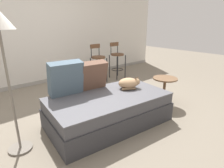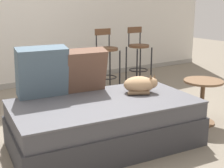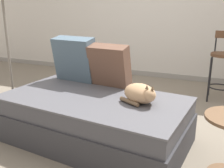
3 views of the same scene
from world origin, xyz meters
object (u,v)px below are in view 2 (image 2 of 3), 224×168
(couch, at_px, (105,122))
(bar_stool_near_window, at_px, (107,56))
(bar_stool_by_doorway, at_px, (138,52))
(side_table, at_px, (202,95))
(throw_pillow_corner, at_px, (42,72))
(throw_pillow_middle, at_px, (85,70))
(cat, at_px, (140,85))

(couch, relative_size, bar_stool_near_window, 1.95)
(couch, height_order, bar_stool_by_doorway, bar_stool_by_doorway)
(bar_stool_near_window, relative_size, side_table, 1.86)
(throw_pillow_corner, xyz_separation_m, bar_stool_near_window, (1.56, 1.31, -0.17))
(couch, relative_size, throw_pillow_middle, 4.10)
(throw_pillow_middle, height_order, side_table, throw_pillow_middle)
(couch, bearing_deg, throw_pillow_corner, 135.72)
(couch, height_order, throw_pillow_corner, throw_pillow_corner)
(cat, relative_size, side_table, 0.77)
(throw_pillow_corner, distance_m, side_table, 1.81)
(cat, bearing_deg, throw_pillow_middle, 142.14)
(throw_pillow_corner, distance_m, cat, 1.00)
(cat, distance_m, bar_stool_by_doorway, 2.15)
(throw_pillow_corner, xyz_separation_m, side_table, (1.68, -0.56, -0.37))
(throw_pillow_corner, height_order, cat, throw_pillow_corner)
(throw_pillow_middle, distance_m, cat, 0.60)
(cat, bearing_deg, bar_stool_near_window, 68.92)
(throw_pillow_middle, bearing_deg, cat, -37.86)
(bar_stool_by_doorway, bearing_deg, side_table, -105.48)
(bar_stool_near_window, height_order, bar_stool_by_doorway, same)
(throw_pillow_corner, relative_size, side_table, 0.99)
(cat, xyz_separation_m, side_table, (0.78, -0.16, -0.21))
(bar_stool_by_doorway, bearing_deg, couch, -135.10)
(cat, xyz_separation_m, bar_stool_by_doorway, (1.29, 1.71, -0.00))
(bar_stool_near_window, bearing_deg, throw_pillow_corner, -139.99)
(cat, bearing_deg, bar_stool_by_doorway, 52.89)
(cat, xyz_separation_m, bar_stool_near_window, (0.66, 1.71, -0.01))
(throw_pillow_middle, relative_size, bar_stool_near_window, 0.48)
(cat, height_order, bar_stool_by_doorway, bar_stool_by_doorway)
(throw_pillow_middle, relative_size, cat, 1.15)
(throw_pillow_corner, bearing_deg, bar_stool_by_doorway, 30.81)
(throw_pillow_corner, height_order, side_table, throw_pillow_corner)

